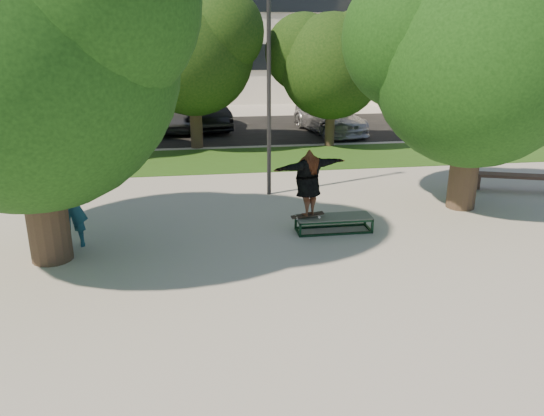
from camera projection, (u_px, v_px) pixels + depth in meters
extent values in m
plane|color=#A6A298|center=(256.00, 267.00, 10.87)|extent=(120.00, 120.00, 0.00)
cube|color=#294D16|center=(252.00, 159.00, 19.91)|extent=(30.00, 4.00, 0.02)
cube|color=black|center=(217.00, 130.00, 25.87)|extent=(40.00, 8.00, 0.01)
cylinder|color=#38281E|center=(43.00, 187.00, 10.70)|extent=(0.84, 0.84, 3.20)
sphere|color=#12330E|center=(25.00, 60.00, 9.92)|extent=(5.80, 5.80, 5.80)
sphere|color=#12330E|center=(85.00, 1.00, 9.24)|extent=(4.06, 4.06, 4.06)
cylinder|color=#38281E|center=(466.00, 154.00, 14.05)|extent=(0.76, 0.76, 3.00)
sphere|color=#12330E|center=(477.00, 65.00, 13.32)|extent=(5.20, 5.20, 5.20)
sphere|color=#12330E|center=(417.00, 37.00, 13.67)|extent=(3.90, 3.90, 3.90)
sphere|color=#12330E|center=(538.00, 27.00, 12.71)|extent=(3.64, 3.64, 3.64)
cylinder|color=#38281E|center=(48.00, 121.00, 19.82)|extent=(0.44, 0.44, 2.80)
sphere|color=black|center=(40.00, 64.00, 19.17)|extent=(4.40, 4.40, 4.40)
sphere|color=black|center=(12.00, 48.00, 19.46)|extent=(3.30, 3.30, 3.30)
sphere|color=black|center=(64.00, 42.00, 18.65)|extent=(3.08, 3.08, 3.08)
cylinder|color=#38281E|center=(196.00, 111.00, 21.50)|extent=(0.50, 0.50, 3.00)
sphere|color=black|center=(193.00, 54.00, 20.80)|extent=(4.80, 4.80, 4.80)
sphere|color=black|center=(162.00, 38.00, 21.11)|extent=(3.60, 3.60, 3.60)
sphere|color=black|center=(221.00, 32.00, 20.23)|extent=(3.36, 3.36, 3.36)
cylinder|color=#38281E|center=(330.00, 115.00, 21.87)|extent=(0.40, 0.40, 2.60)
sphere|color=black|center=(332.00, 67.00, 21.26)|extent=(4.20, 4.20, 4.20)
sphere|color=black|center=(303.00, 53.00, 21.53)|extent=(3.15, 3.15, 3.15)
sphere|color=black|center=(359.00, 48.00, 20.76)|extent=(2.94, 2.94, 2.94)
cylinder|color=#2D2D30|center=(269.00, 91.00, 14.74)|extent=(0.12, 0.12, 6.00)
cube|color=black|center=(176.00, 58.00, 33.02)|extent=(27.60, 0.12, 1.60)
cube|color=beige|center=(501.00, 41.00, 32.76)|extent=(15.00, 10.00, 8.00)
cube|color=#475147|center=(334.00, 217.00, 12.68)|extent=(1.80, 0.60, 0.03)
cylinder|color=white|center=(297.00, 218.00, 12.46)|extent=(0.06, 0.03, 0.06)
cylinder|color=white|center=(296.00, 216.00, 12.61)|extent=(0.06, 0.03, 0.06)
cylinder|color=white|center=(319.00, 217.00, 12.54)|extent=(0.06, 0.03, 0.06)
cylinder|color=white|center=(318.00, 215.00, 12.69)|extent=(0.06, 0.03, 0.06)
cube|color=black|center=(307.00, 215.00, 12.56)|extent=(0.78, 0.20, 0.10)
imported|color=#543024|center=(308.00, 183.00, 12.31)|extent=(1.99, 1.21, 1.57)
imported|color=navy|center=(70.00, 205.00, 11.62)|extent=(0.74, 0.53, 1.91)
cube|color=#503A30|center=(477.00, 182.00, 16.14)|extent=(0.21, 0.21, 0.44)
cube|color=#503A30|center=(521.00, 176.00, 15.85)|extent=(3.26, 1.52, 0.09)
imported|color=silver|center=(19.00, 120.00, 24.28)|extent=(1.78, 4.13, 1.39)
imported|color=black|center=(205.00, 112.00, 26.01)|extent=(2.46, 5.19, 1.64)
imported|color=#5A5A5F|center=(174.00, 114.00, 25.82)|extent=(2.80, 5.47, 1.48)
imported|color=#BABBC0|center=(329.00, 117.00, 25.02)|extent=(3.03, 5.42, 1.48)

